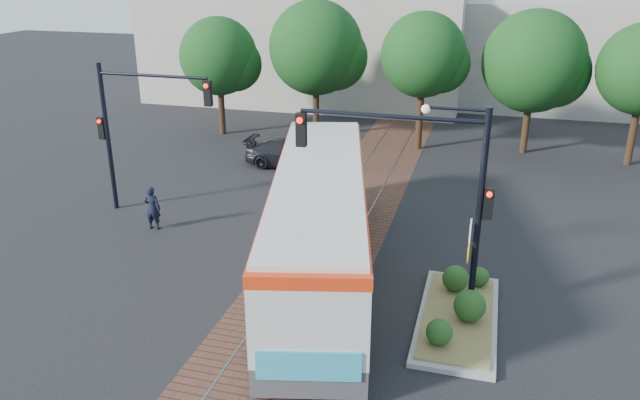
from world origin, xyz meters
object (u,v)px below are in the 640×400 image
Objects in this scene: signal_pole_left at (131,119)px; signal_pole_main at (435,179)px; traffic_island at (459,309)px; parked_car at (293,153)px; city_bus at (319,218)px; officer at (152,208)px.

signal_pole_main is at bearing -21.45° from signal_pole_left.
traffic_island is 0.87× the size of signal_pole_left.
signal_pole_main is 14.79m from parked_car.
signal_pole_left is (-8.55, 3.24, 1.90)m from city_bus.
signal_pole_main is 3.50× the size of officer.
signal_pole_main is at bearing 157.31° from officer.
traffic_island is 0.87× the size of signal_pole_main.
signal_pole_main is (3.68, -1.56, 2.20)m from city_bus.
traffic_island is 3.04× the size of officer.
signal_pole_left is 3.50× the size of officer.
city_bus is at bearing 160.43° from traffic_island.
signal_pole_main reaches higher than parked_car.
officer is (1.47, -1.49, -3.01)m from signal_pole_left.
parked_car is at bearing 98.74° from city_bus.
parked_car is at bearing 126.46° from traffic_island.
signal_pole_left reaches higher than parked_car.
signal_pole_left is 8.93m from parked_car.
city_bus is at bearing -20.79° from signal_pole_left.
signal_pole_main reaches higher than officer.
traffic_island is at bearing -20.36° from signal_pole_left.
city_bus is at bearing 160.50° from officer.
officer reaches higher than traffic_island.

